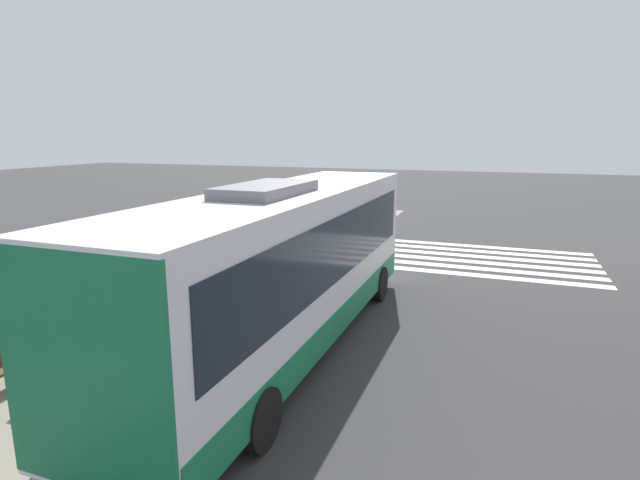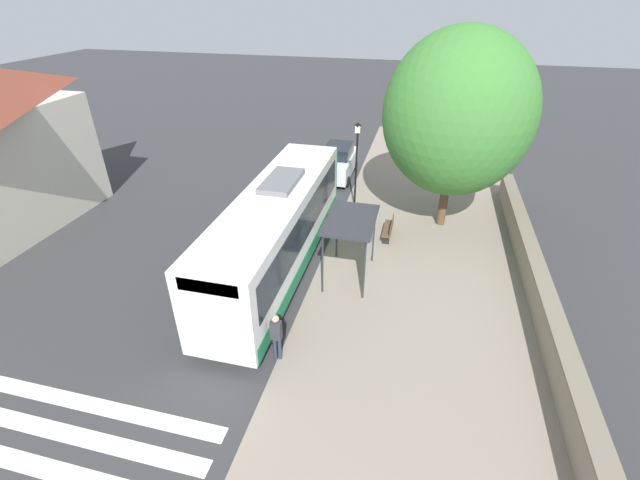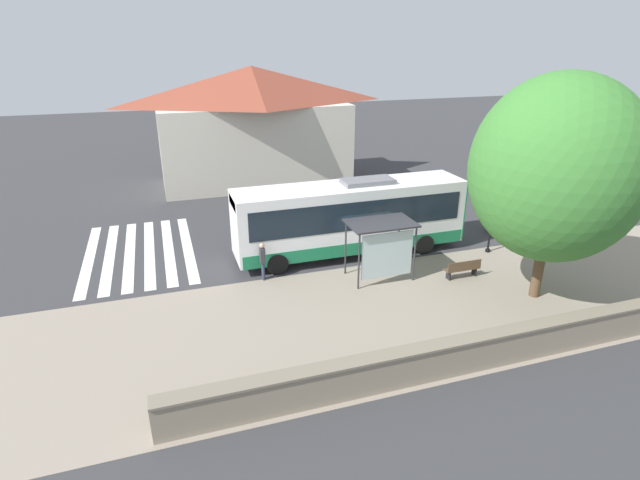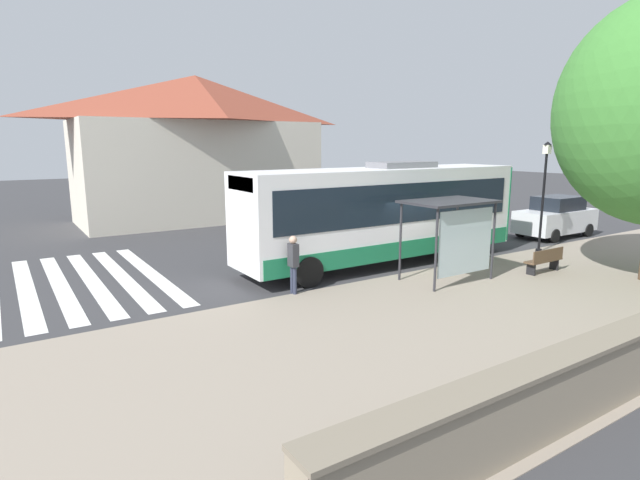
% 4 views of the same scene
% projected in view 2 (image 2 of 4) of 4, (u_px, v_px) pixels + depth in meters
% --- Properties ---
extents(ground_plane, '(120.00, 120.00, 0.00)m').
position_uv_depth(ground_plane, '(317.00, 271.00, 18.09)').
color(ground_plane, '#353538').
rests_on(ground_plane, ground).
extents(sidewalk_plaza, '(9.00, 44.00, 0.02)m').
position_uv_depth(sidewalk_plaza, '(425.00, 286.00, 17.16)').
color(sidewalk_plaza, gray).
rests_on(sidewalk_plaza, ground).
extents(stone_wall, '(0.60, 20.00, 1.26)m').
position_uv_depth(stone_wall, '(537.00, 288.00, 16.01)').
color(stone_wall, gray).
rests_on(stone_wall, ground).
extents(bus, '(2.60, 11.48, 3.81)m').
position_uv_depth(bus, '(277.00, 229.00, 17.15)').
color(bus, white).
rests_on(bus, ground).
extents(bus_shelter, '(1.89, 2.95, 2.67)m').
position_uv_depth(bus_shelter, '(355.00, 230.00, 16.60)').
color(bus_shelter, '#2D2D33').
rests_on(bus_shelter, ground).
extents(pedestrian, '(0.34, 0.24, 1.80)m').
position_uv_depth(pedestrian, '(276.00, 334.00, 13.30)').
color(pedestrian, '#2D3347').
rests_on(pedestrian, ground).
extents(bench, '(0.40, 1.70, 0.88)m').
position_uv_depth(bench, '(389.00, 228.00, 20.25)').
color(bench, brown).
rests_on(bench, ground).
extents(street_lamp_near, '(0.28, 0.28, 4.57)m').
position_uv_depth(street_lamp_near, '(357.00, 159.00, 21.97)').
color(street_lamp_near, black).
rests_on(street_lamp_near, ground).
extents(shade_tree, '(6.61, 6.61, 9.13)m').
position_uv_depth(shade_tree, '(458.00, 114.00, 18.82)').
color(shade_tree, brown).
rests_on(shade_tree, ground).
extents(parked_car_behind_bus, '(1.96, 4.33, 1.97)m').
position_uv_depth(parked_car_behind_bus, '(338.00, 162.00, 26.49)').
color(parked_car_behind_bus, silver).
rests_on(parked_car_behind_bus, ground).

